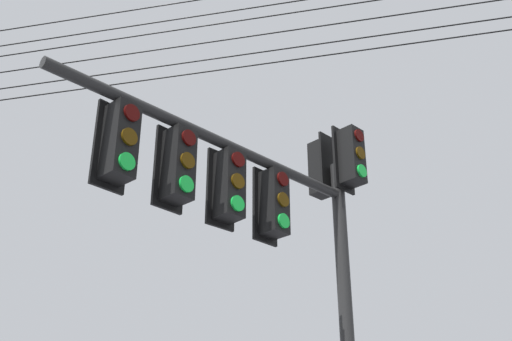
% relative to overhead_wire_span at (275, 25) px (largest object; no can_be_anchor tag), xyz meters
% --- Properties ---
extents(signal_mast_assembly, '(4.28, 3.44, 6.58)m').
position_rel_overhead_wire_span_xyz_m(signal_mast_assembly, '(-0.21, -1.11, -4.12)').
color(signal_mast_assembly, black).
rests_on(signal_mast_assembly, ground).
extents(overhead_wire_span, '(19.49, 6.24, 2.36)m').
position_rel_overhead_wire_span_xyz_m(overhead_wire_span, '(0.00, 0.00, 0.00)').
color(overhead_wire_span, black).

